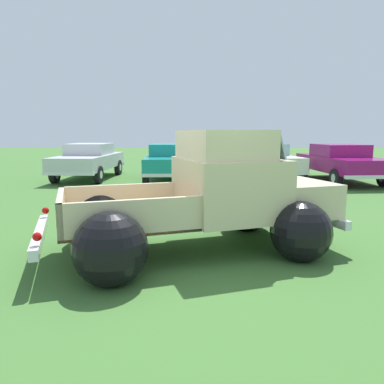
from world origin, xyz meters
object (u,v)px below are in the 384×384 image
show_car_0 (89,159)px  show_car_3 (340,161)px  vintage_pickup_truck (213,203)px  lane_cone_0 (101,204)px  show_car_2 (264,160)px  spectator_0 (215,160)px  show_car_1 (171,161)px

show_car_0 → show_car_3: size_ratio=0.97×
vintage_pickup_truck → lane_cone_0: size_ratio=7.94×
show_car_0 → show_car_2: 7.19m
show_car_0 → spectator_0: bearing=68.4°
show_car_2 → spectator_0: size_ratio=2.83×
spectator_0 → show_car_3: bearing=142.3°
vintage_pickup_truck → show_car_0: 10.29m
show_car_3 → vintage_pickup_truck: bearing=-37.5°
show_car_1 → show_car_3: 6.55m
show_car_2 → lane_cone_0: 8.61m
show_car_3 → lane_cone_0: size_ratio=7.55×
vintage_pickup_truck → show_car_1: bearing=79.6°
show_car_1 → lane_cone_0: show_car_1 is taller
show_car_0 → lane_cone_0: size_ratio=7.30×
show_car_0 → spectator_0: spectator_0 is taller
show_car_3 → spectator_0: bearing=-79.0°
show_car_2 → show_car_3: same height
vintage_pickup_truck → spectator_0: (0.23, 6.92, 0.17)m
vintage_pickup_truck → show_car_0: vintage_pickup_truck is taller
show_car_0 → spectator_0: size_ratio=2.81×
vintage_pickup_truck → lane_cone_0: 3.22m
vintage_pickup_truck → show_car_3: bearing=38.9°
show_car_1 → spectator_0: (1.68, -1.62, 0.15)m
show_car_1 → vintage_pickup_truck: bearing=6.3°
show_car_1 → lane_cone_0: (-0.98, -6.47, -0.47)m
show_car_2 → spectator_0: 3.12m
vintage_pickup_truck → show_car_2: vintage_pickup_truck is taller
show_car_0 → lane_cone_0: bearing=20.4°
show_car_0 → show_car_3: (9.97, -0.63, 0.00)m
show_car_3 → spectator_0: (-4.88, -1.52, 0.14)m
vintage_pickup_truck → show_car_2: 9.52m
show_car_3 → show_car_0: bearing=-99.9°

